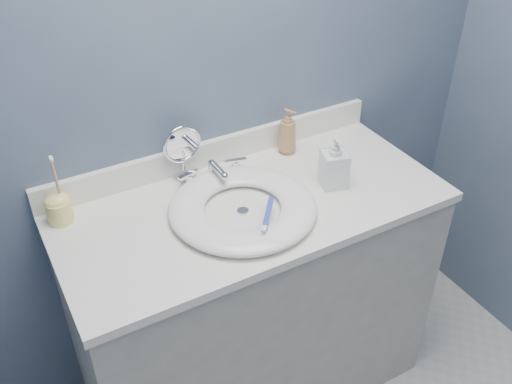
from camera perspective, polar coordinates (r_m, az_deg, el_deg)
back_wall at (r=1.82m, az=-4.67°, el=11.62°), size 2.20×0.02×2.40m
vanity_cabinet at (r=2.08m, az=-0.31°, el=-11.18°), size 1.20×0.55×0.85m
countertop at (r=1.78m, az=-0.36°, el=-1.43°), size 1.22×0.57×0.03m
backsplash at (r=1.94m, az=-4.13°, el=4.07°), size 1.22×0.02×0.09m
basin at (r=1.72m, az=-1.33°, el=-1.54°), size 0.45×0.45×0.04m
drain at (r=1.73m, az=-1.33°, el=-1.94°), size 0.04×0.04×0.01m
faucet at (r=1.86m, az=-4.20°, el=1.87°), size 0.25×0.13×0.07m
makeup_mirror at (r=1.84m, az=-7.35°, el=4.16°), size 0.13×0.07×0.19m
soap_bottle_amber at (r=1.98m, az=3.17°, el=6.09°), size 0.08×0.08×0.17m
soap_bottle_clear at (r=1.82m, az=7.87°, el=3.05°), size 0.10×0.10×0.18m
toothbrush_holder at (r=1.77m, az=-19.13°, el=-1.42°), size 0.08×0.08×0.22m
toothbrush_lying at (r=1.65m, az=1.18°, el=-2.23°), size 0.12×0.15×0.02m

